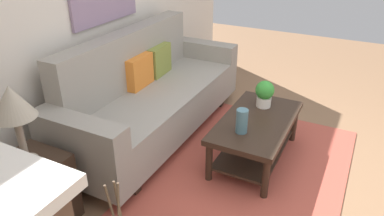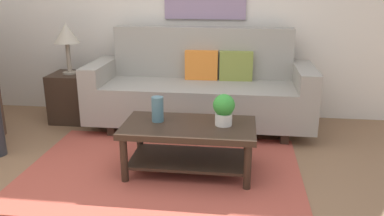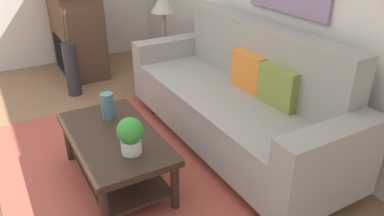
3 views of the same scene
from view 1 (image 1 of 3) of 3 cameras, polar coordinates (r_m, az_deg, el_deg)
name	(u,v)px [view 1 (image 1 of 3)]	position (r m, az deg, el deg)	size (l,w,h in m)	color
ground_plane	(304,189)	(3.29, 17.24, -12.08)	(9.67, 9.67, 0.00)	#8C6647
wall_back	(85,4)	(3.61, -16.54, 15.53)	(5.67, 0.10, 2.70)	silver
area_rug	(248,172)	(3.36, 8.83, -9.91)	(2.35, 1.64, 0.01)	#B24C3D
couch	(151,96)	(3.73, -6.52, 1.87)	(2.39, 0.84, 1.08)	gray
throw_pillow_orange	(139,72)	(3.70, -8.35, 5.72)	(0.36, 0.12, 0.32)	orange
throw_pillow_olive	(159,60)	(3.99, -5.24, 7.54)	(0.36, 0.12, 0.32)	olive
coffee_table	(256,130)	(3.38, 10.10, -3.51)	(1.10, 0.60, 0.43)	#332319
tabletop_vase	(242,121)	(3.06, 7.89, -2.06)	(0.10, 0.10, 0.21)	slate
potted_plant_tabletop	(265,93)	(3.51, 11.41, 2.35)	(0.18, 0.18, 0.26)	white
side_table	(35,193)	(2.91, -23.57, -12.27)	(0.44, 0.44, 0.56)	#332319
table_lamp	(13,105)	(2.54, -26.53, 0.38)	(0.28, 0.28, 0.57)	gray
floor_vase_branch_a	(120,211)	(1.81, -11.37, -15.66)	(0.01, 0.01, 0.36)	brown
floor_vase_branch_b	(113,214)	(1.81, -12.42, -16.01)	(0.01, 0.01, 0.36)	brown
floor_vase_branch_c	(119,216)	(1.79, -11.50, -16.41)	(0.01, 0.01, 0.36)	brown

